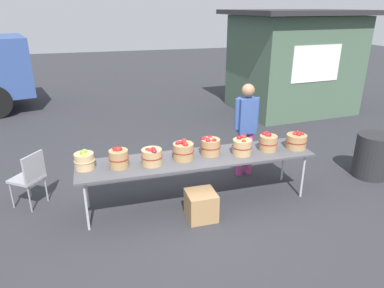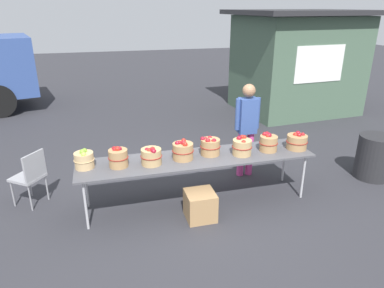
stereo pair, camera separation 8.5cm
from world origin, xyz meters
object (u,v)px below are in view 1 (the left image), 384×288
apple_basket_red_1 (152,156)px  trash_barrel (372,156)px  apple_basket_red_5 (268,142)px  folding_chair (30,175)px  apple_basket_red_2 (183,150)px  market_table (198,159)px  apple_basket_red_3 (210,146)px  vendor_adult (246,123)px  produce_crate (201,205)px  apple_basket_red_6 (296,141)px  apple_basket_red_4 (242,146)px  apple_basket_red_0 (119,158)px  apple_basket_green_0 (84,160)px

apple_basket_red_1 → trash_barrel: apple_basket_red_1 is taller
apple_basket_red_5 → folding_chair: (-3.55, 0.61, -0.38)m
apple_basket_red_2 → trash_barrel: 3.48m
market_table → apple_basket_red_3: apple_basket_red_3 is taller
market_table → apple_basket_red_2: size_ratio=10.92×
apple_basket_red_3 → vendor_adult: vendor_adult is taller
market_table → folding_chair: (-2.42, 0.59, -0.21)m
apple_basket_red_5 → market_table: bearing=178.8°
apple_basket_red_2 → produce_crate: 0.83m
apple_basket_red_1 → apple_basket_red_6: (2.29, -0.01, -0.01)m
produce_crate → apple_basket_red_4: bearing=26.4°
folding_chair → produce_crate: (2.34, -1.03, -0.30)m
apple_basket_red_5 → apple_basket_red_6: apple_basket_red_5 is taller
apple_basket_red_0 → apple_basket_red_2: apple_basket_red_0 is taller
apple_basket_red_0 → produce_crate: size_ratio=0.74×
apple_basket_red_0 → apple_basket_green_0: bearing=170.6°
apple_basket_red_1 → vendor_adult: (1.77, 0.75, 0.10)m
apple_basket_red_1 → trash_barrel: size_ratio=0.40×
apple_basket_red_0 → folding_chair: 1.46m
market_table → apple_basket_red_0: size_ratio=11.57×
apple_basket_red_4 → apple_basket_green_0: bearing=176.7°
apple_basket_green_0 → apple_basket_red_4: size_ratio=0.93×
apple_basket_red_2 → apple_basket_red_0: bearing=-179.0°
apple_basket_green_0 → apple_basket_red_0: (0.46, -0.08, 0.02)m
apple_basket_red_6 → trash_barrel: apple_basket_red_6 is taller
apple_basket_green_0 → folding_chair: (-0.82, 0.52, -0.36)m
apple_basket_red_3 → apple_basket_red_2: bearing=-172.7°
folding_chair → apple_basket_red_2: bearing=111.6°
apple_basket_red_5 → apple_basket_red_1: bearing=-178.9°
apple_basket_red_2 → apple_basket_red_6: bearing=-2.3°
apple_basket_red_6 → vendor_adult: (-0.52, 0.76, 0.10)m
apple_basket_red_5 → folding_chair: 3.62m
apple_basket_green_0 → apple_basket_red_0: bearing=-9.4°
market_table → apple_basket_red_2: apple_basket_red_2 is taller
apple_basket_red_6 → apple_basket_red_3: bearing=174.7°
apple_basket_red_1 → folding_chair: apple_basket_red_1 is taller
vendor_adult → folding_chair: 3.53m
apple_basket_red_3 → vendor_adult: 1.07m
apple_basket_red_6 → apple_basket_red_2: bearing=177.7°
apple_basket_red_3 → apple_basket_red_4: 0.48m
apple_basket_red_3 → apple_basket_red_5: bearing=-5.5°
trash_barrel → produce_crate: bearing=-172.1°
apple_basket_red_0 → folding_chair: apple_basket_red_0 is taller
apple_basket_red_5 → trash_barrel: (2.09, 0.04, -0.50)m
apple_basket_red_1 → apple_basket_red_4: 1.37m
apple_basket_red_4 → apple_basket_red_0: bearing=178.3°
apple_basket_green_0 → apple_basket_red_3: apple_basket_red_3 is taller
apple_basket_red_6 → produce_crate: 1.84m
apple_basket_red_2 → apple_basket_red_5: size_ratio=1.09×
apple_basket_green_0 → apple_basket_red_6: (3.20, -0.13, -0.00)m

